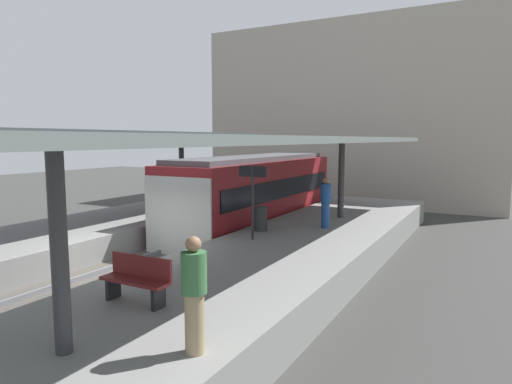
{
  "coord_description": "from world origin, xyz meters",
  "views": [
    {
      "loc": [
        9.07,
        -8.96,
        4.0
      ],
      "look_at": [
        0.91,
        6.19,
        1.98
      ],
      "focal_mm": 31.68,
      "sensor_mm": 36.0,
      "label": 1
    }
  ],
  "objects": [
    {
      "name": "station_building_backdrop",
      "position": [
        0.7,
        20.0,
        5.5
      ],
      "size": [
        18.0,
        6.0,
        11.0
      ],
      "primitive_type": "cube",
      "color": "#A89E8E",
      "rests_on": "ground_plane"
    },
    {
      "name": "canopy_right",
      "position": [
        3.8,
        1.4,
        3.95
      ],
      "size": [
        4.18,
        21.0,
        3.07
      ],
      "color": "#333335",
      "rests_on": "platform_right"
    },
    {
      "name": "rail_far_side",
      "position": [
        0.72,
        0.0,
        0.27
      ],
      "size": [
        0.08,
        28.0,
        0.14
      ],
      "primitive_type": "cube",
      "color": "slate",
      "rests_on": "track_ballast"
    },
    {
      "name": "track_ballast",
      "position": [
        0.0,
        0.0,
        0.1
      ],
      "size": [
        3.2,
        28.0,
        0.2
      ],
      "primitive_type": "cube",
      "color": "#4C4742",
      "rests_on": "ground_plane"
    },
    {
      "name": "litter_bin",
      "position": [
        2.27,
        3.99,
        1.4
      ],
      "size": [
        0.44,
        0.44,
        0.8
      ],
      "primitive_type": "cylinder",
      "color": "#2D2D30",
      "rests_on": "platform_right"
    },
    {
      "name": "rail_near_side",
      "position": [
        -0.72,
        0.0,
        0.27
      ],
      "size": [
        0.08,
        28.0,
        0.14
      ],
      "primitive_type": "cube",
      "color": "slate",
      "rests_on": "track_ballast"
    },
    {
      "name": "platform_sign",
      "position": [
        2.67,
        2.71,
        2.62
      ],
      "size": [
        0.9,
        0.08,
        2.21
      ],
      "color": "#262628",
      "rests_on": "platform_right"
    },
    {
      "name": "platform_left",
      "position": [
        -3.8,
        0.0,
        0.5
      ],
      "size": [
        4.4,
        28.0,
        1.0
      ],
      "primitive_type": "cube",
      "color": "gray",
      "rests_on": "ground_plane"
    },
    {
      "name": "passenger_near_bench",
      "position": [
        5.43,
        -4.03,
        1.87
      ],
      "size": [
        0.36,
        0.36,
        1.68
      ],
      "color": "#998460",
      "rests_on": "platform_right"
    },
    {
      "name": "commuter_train",
      "position": [
        0.0,
        7.74,
        1.73
      ],
      "size": [
        2.78,
        10.54,
        3.1
      ],
      "color": "maroon",
      "rests_on": "track_ballast"
    },
    {
      "name": "platform_right",
      "position": [
        3.8,
        0.0,
        0.5
      ],
      "size": [
        4.4,
        28.0,
        1.0
      ],
      "primitive_type": "cube",
      "color": "gray",
      "rests_on": "ground_plane"
    },
    {
      "name": "canopy_left",
      "position": [
        -3.8,
        1.4,
        4.17
      ],
      "size": [
        4.18,
        21.0,
        3.29
      ],
      "color": "#333335",
      "rests_on": "platform_left"
    },
    {
      "name": "passenger_mid_platform",
      "position": [
        3.98,
        5.46,
        1.9
      ],
      "size": [
        0.36,
        0.36,
        1.72
      ],
      "color": "navy",
      "rests_on": "platform_right"
    },
    {
      "name": "platform_bench",
      "position": [
        3.33,
        -2.9,
        1.46
      ],
      "size": [
        1.4,
        0.41,
        0.86
      ],
      "color": "black",
      "rests_on": "platform_right"
    },
    {
      "name": "ground_plane",
      "position": [
        0.0,
        0.0,
        0.0
      ],
      "size": [
        80.0,
        80.0,
        0.0
      ],
      "primitive_type": "plane",
      "color": "#383835"
    }
  ]
}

